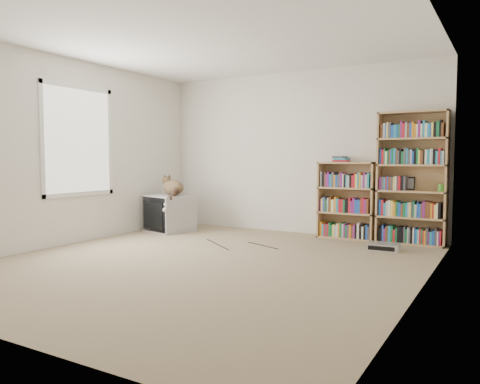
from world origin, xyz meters
The scene contains 16 objects.
floor centered at (0.00, 0.00, 0.00)m, with size 4.50×5.00×0.01m, color gray.
wall_back centered at (0.00, 2.50, 1.25)m, with size 4.50×0.02×2.50m, color silver.
wall_left centered at (-2.25, 0.00, 1.25)m, with size 0.02×5.00×2.50m, color silver.
wall_right centered at (2.25, 0.00, 1.25)m, with size 0.02×5.00×2.50m, color silver.
ceiling centered at (0.00, 0.00, 2.50)m, with size 4.50×5.00×0.02m, color white.
window centered at (-2.24, 0.20, 1.40)m, with size 0.02×1.22×1.52m, color white.
crt_tv centered at (-1.80, 1.61, 0.29)m, with size 0.80×0.75×0.58m.
cat centered at (-1.72, 1.58, 0.67)m, with size 0.59×0.66×0.53m.
bookcase_tall centered at (1.75, 2.36, 0.85)m, with size 0.89×0.30×1.78m.
bookcase_short centered at (0.86, 2.36, 0.51)m, with size 0.81×0.30×1.11m.
book_stack centered at (0.75, 2.37, 1.15)m, with size 0.20×0.26×0.09m, color red.
green_mug centered at (2.13, 2.34, 0.78)m, with size 0.09×0.09×0.10m, color #45982B.
framed_print centered at (1.71, 2.44, 0.82)m, with size 0.13×0.01×0.18m, color black.
dvd_player centered at (1.55, 1.71, 0.04)m, with size 0.38×0.27×0.09m, color silver.
wall_outlet centered at (-2.24, 1.95, 0.32)m, with size 0.01×0.08×0.13m, color silver.
floor_cables centered at (0.01, 1.22, 0.00)m, with size 1.20×0.70×0.01m, color black, non-canonical shape.
Camera 1 is at (2.90, -4.25, 1.15)m, focal length 35.00 mm.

